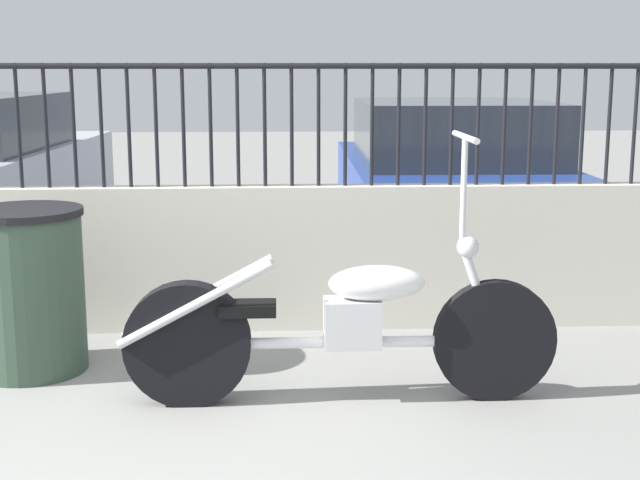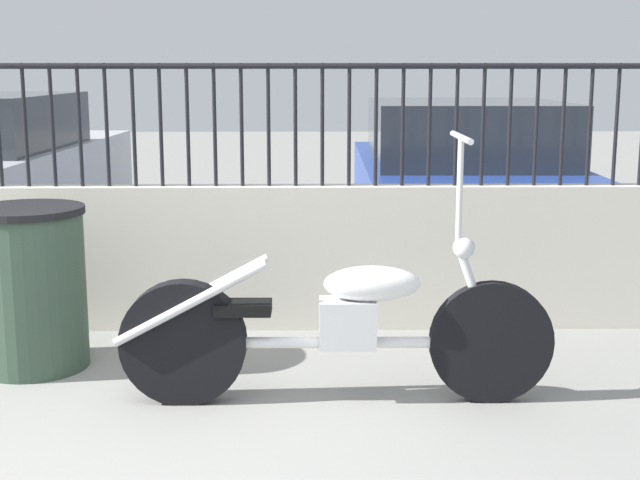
% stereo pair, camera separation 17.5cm
% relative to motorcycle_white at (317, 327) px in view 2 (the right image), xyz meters
% --- Properties ---
extents(low_wall, '(10.19, 0.18, 0.92)m').
position_rel_motorcycle_white_xyz_m(low_wall, '(-0.95, 1.32, 0.07)').
color(low_wall, beige).
rests_on(low_wall, ground_plane).
extents(fence_railing, '(10.19, 0.04, 0.76)m').
position_rel_motorcycle_white_xyz_m(fence_railing, '(-0.95, 1.32, 1.03)').
color(fence_railing, black).
rests_on(fence_railing, low_wall).
extents(motorcycle_white, '(2.18, 0.52, 1.35)m').
position_rel_motorcycle_white_xyz_m(motorcycle_white, '(0.00, 0.00, 0.00)').
color(motorcycle_white, black).
rests_on(motorcycle_white, ground_plane).
extents(trash_bin, '(0.63, 0.63, 0.91)m').
position_rel_motorcycle_white_xyz_m(trash_bin, '(-1.58, 0.56, 0.07)').
color(trash_bin, '#334738').
rests_on(trash_bin, ground_plane).
extents(car_blue, '(1.91, 4.09, 1.36)m').
position_rel_motorcycle_white_xyz_m(car_blue, '(1.38, 3.81, 0.29)').
color(car_blue, black).
rests_on(car_blue, ground_plane).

